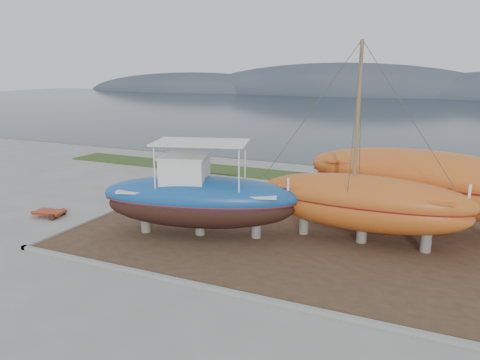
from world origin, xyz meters
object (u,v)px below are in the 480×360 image
at_px(orange_bare_hull, 420,190).
at_px(red_trailer, 50,214).
at_px(blue_caique, 199,189).
at_px(white_dinghy, 160,195).
at_px(orange_sailboat, 367,146).

xyz_separation_m(orange_bare_hull, red_trailer, (-17.43, -6.10, -1.72)).
xyz_separation_m(blue_caique, red_trailer, (-8.46, -0.83, -2.06)).
bearing_deg(white_dinghy, orange_sailboat, -4.97).
bearing_deg(orange_sailboat, blue_caique, -162.82).
relative_size(white_dinghy, red_trailer, 1.91).
height_order(orange_sailboat, red_trailer, orange_sailboat).
relative_size(white_dinghy, orange_sailboat, 0.47).
height_order(blue_caique, red_trailer, blue_caique).
xyz_separation_m(white_dinghy, orange_sailboat, (11.10, -0.80, 3.64)).
relative_size(blue_caique, orange_sailboat, 0.98).
distance_m(orange_sailboat, orange_bare_hull, 4.50).
distance_m(white_dinghy, orange_sailboat, 11.71).
xyz_separation_m(blue_caique, orange_sailboat, (6.90, 2.12, 2.13)).
relative_size(blue_caique, orange_bare_hull, 0.81).
bearing_deg(red_trailer, blue_caique, -5.58).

